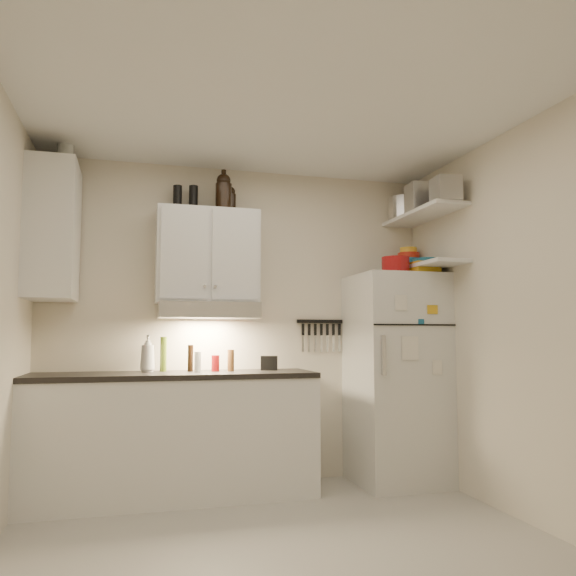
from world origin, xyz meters
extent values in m
cube|color=#B3AFA5|center=(0.00, 0.00, -0.01)|extent=(3.20, 3.00, 0.02)
cube|color=white|center=(0.00, 0.00, 2.61)|extent=(3.20, 3.00, 0.02)
cube|color=beige|center=(0.00, 1.51, 1.30)|extent=(3.20, 0.02, 2.60)
cube|color=beige|center=(1.61, 0.00, 1.30)|extent=(0.02, 3.00, 2.60)
cube|color=white|center=(-0.55, 1.20, 0.44)|extent=(2.10, 0.60, 0.88)
cube|color=black|center=(-0.55, 1.20, 0.90)|extent=(2.10, 0.62, 0.04)
cube|color=white|center=(-0.30, 1.33, 1.83)|extent=(0.80, 0.33, 0.75)
cube|color=white|center=(-1.44, 1.20, 1.95)|extent=(0.33, 0.55, 1.00)
cube|color=silver|center=(-0.30, 1.27, 1.39)|extent=(0.76, 0.46, 0.12)
cube|color=silver|center=(1.25, 1.16, 0.85)|extent=(0.70, 0.68, 1.70)
cube|color=white|center=(1.45, 1.02, 2.20)|extent=(0.30, 0.95, 0.03)
cube|color=white|center=(1.45, 1.02, 1.76)|extent=(0.30, 0.95, 0.03)
cube|color=black|center=(0.70, 1.49, 1.32)|extent=(0.42, 0.02, 0.03)
cylinder|color=maroon|center=(1.18, 1.00, 1.76)|extent=(0.23, 0.23, 0.13)
cube|color=gold|center=(1.41, 1.01, 1.75)|extent=(0.24, 0.29, 0.09)
cylinder|color=silver|center=(1.26, 1.03, 1.75)|extent=(0.08, 0.08, 0.11)
cylinder|color=silver|center=(1.45, 1.35, 2.32)|extent=(0.38, 0.38, 0.21)
cube|color=#AAAAAD|center=(1.41, 0.96, 2.33)|extent=(0.24, 0.22, 0.23)
cube|color=#AAAAAD|center=(1.43, 0.62, 2.31)|extent=(0.20, 0.20, 0.19)
cylinder|color=#17587F|center=(1.47, 1.33, 1.82)|extent=(0.24, 0.24, 0.10)
cylinder|color=red|center=(1.48, 1.35, 1.90)|extent=(0.19, 0.19, 0.06)
cylinder|color=yellow|center=(1.48, 1.35, 1.95)|extent=(0.15, 0.15, 0.05)
cylinder|color=#17587F|center=(1.46, 1.01, 1.80)|extent=(0.27, 0.27, 0.05)
cylinder|color=black|center=(-0.41, 1.39, 2.30)|extent=(0.09, 0.09, 0.21)
cylinder|color=black|center=(-0.54, 1.39, 2.30)|extent=(0.09, 0.09, 0.20)
cylinder|color=silver|center=(-1.37, 1.21, 2.53)|extent=(0.13, 0.13, 0.16)
imported|color=white|center=(-0.75, 1.30, 1.08)|extent=(0.13, 0.14, 0.32)
cylinder|color=brown|center=(-0.12, 1.25, 1.00)|extent=(0.06, 0.06, 0.17)
cylinder|color=#4C6318|center=(-0.63, 1.35, 1.05)|extent=(0.06, 0.06, 0.27)
cylinder|color=black|center=(-0.43, 1.29, 1.02)|extent=(0.05, 0.05, 0.21)
cylinder|color=silver|center=(-0.38, 1.21, 1.00)|extent=(0.06, 0.06, 0.15)
cylinder|color=maroon|center=(-0.24, 1.26, 0.98)|extent=(0.07, 0.07, 0.13)
cube|color=black|center=(0.20, 1.31, 0.98)|extent=(0.15, 0.13, 0.11)
camera|label=1|loc=(-0.85, -3.12, 1.19)|focal=35.00mm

